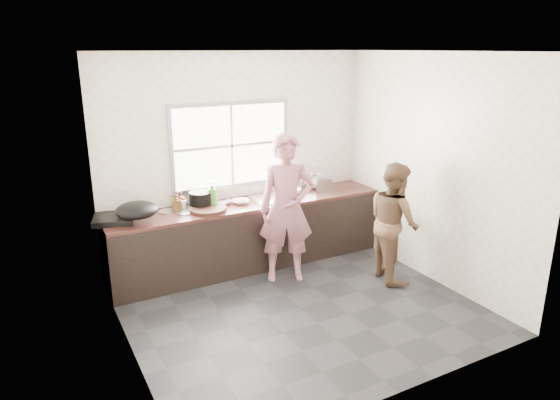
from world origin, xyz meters
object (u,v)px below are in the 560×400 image
woman (286,213)px  burner (113,219)px  bowl_held (291,197)px  person_side (394,222)px  bottle_brown_tall (176,203)px  bowl_mince (241,202)px  black_pot (201,200)px  plate_food (198,204)px  bowl_crabs (292,192)px  cutting_board (208,209)px  wok (137,210)px  bottle_brown_short (180,200)px  bottle_green (212,194)px  pot_lid_left (168,211)px  glass_jar (183,205)px  dish_rack (317,180)px  pot_lid_right (184,212)px

woman → burner: bearing=-175.7°
bowl_held → person_side: bearing=-50.4°
bottle_brown_tall → bowl_mince: bearing=-8.8°
bowl_mince → bottle_brown_tall: bearing=171.2°
black_pot → person_side: bearing=-31.7°
person_side → plate_food: 2.41m
bowl_crabs → cutting_board: bearing=-173.5°
bowl_crabs → bowl_held: size_ratio=1.13×
cutting_board → wok: (-0.84, -0.02, 0.13)m
bottle_brown_tall → person_side: bearing=-29.0°
bottle_brown_short → woman: bearing=-36.6°
bottle_green → pot_lid_left: (-0.53, 0.10, -0.16)m
woman → cutting_board: size_ratio=3.77×
glass_jar → wok: bearing=-157.0°
bottle_green → dish_rack: bottle_green is taller
cutting_board → bowl_mince: size_ratio=2.21×
cutting_board → bowl_mince: bearing=10.0°
bottle_green → wok: size_ratio=0.70×
pot_lid_left → pot_lid_right: same height
burner → pot_lid_left: (0.64, 0.05, -0.03)m
bottle_brown_tall → pot_lid_left: bearing=177.6°
bottle_green → wok: bearing=-171.7°
bottle_green → burner: bottle_green is taller
cutting_board → bottle_brown_tall: bottle_brown_tall is taller
bowl_held → bottle_green: bearing=171.6°
person_side → plate_food: (-1.98, 1.38, 0.14)m
glass_jar → pot_lid_left: glass_jar is taller
pot_lid_left → bottle_brown_short: bearing=28.7°
plate_food → dish_rack: bearing=-5.0°
woman → bowl_crabs: size_ratio=8.23×
pot_lid_left → bowl_held: bearing=-9.1°
glass_jar → wok: 0.67m
cutting_board → bottle_brown_short: bearing=127.4°
woman → pot_lid_left: (-1.25, 0.68, 0.03)m
cutting_board → bottle_brown_tall: size_ratio=2.45×
person_side → bowl_mince: person_side is taller
bottle_brown_short → dish_rack: dish_rack is taller
woman → cutting_board: (-0.82, 0.47, 0.04)m
plate_food → bowl_crabs: bearing=-7.8°
woman → bowl_held: (0.30, 0.43, 0.05)m
bowl_held → bottle_green: size_ratio=0.55×
pot_lid_right → bowl_held: bearing=-5.1°
woman → pot_lid_left: size_ratio=7.66×
bottle_brown_tall → pot_lid_left: 0.14m
bowl_mince → bottle_brown_tall: 0.80m
dish_rack → cutting_board: bearing=166.8°
woman → bowl_crabs: (0.42, 0.61, 0.05)m
pot_lid_left → pot_lid_right: size_ratio=0.93×
bowl_crabs → bottle_brown_tall: bottle_brown_tall is taller
woman → person_side: woman is taller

